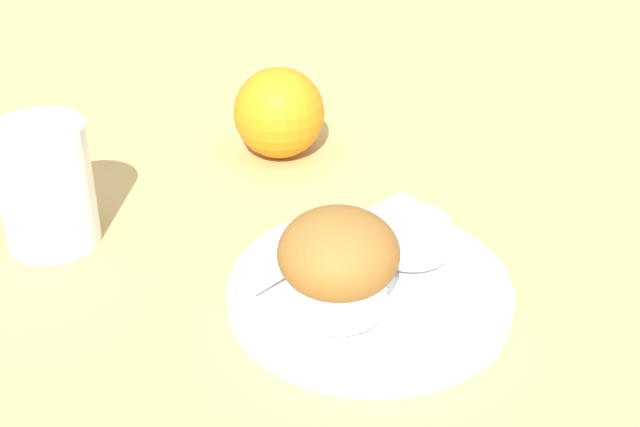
{
  "coord_description": "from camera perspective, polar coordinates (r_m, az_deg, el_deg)",
  "views": [
    {
      "loc": [
        -0.38,
        -0.36,
        0.38
      ],
      "look_at": [
        -0.03,
        0.04,
        0.06
      ],
      "focal_mm": 50.0,
      "sensor_mm": 36.0,
      "label": 1
    }
  ],
  "objects": [
    {
      "name": "orange_fruit",
      "position": [
        0.81,
        -2.64,
        6.46
      ],
      "size": [
        0.08,
        0.08,
        0.08
      ],
      "color": "orange",
      "rests_on": "ground_plane"
    },
    {
      "name": "muffin",
      "position": [
        0.57,
        1.18,
        -3.14
      ],
      "size": [
        0.08,
        0.08,
        0.07
      ],
      "color": "silver",
      "rests_on": "plate"
    },
    {
      "name": "cream_ramekin",
      "position": [
        0.64,
        5.99,
        -1.43
      ],
      "size": [
        0.06,
        0.06,
        0.02
      ],
      "color": "silver",
      "rests_on": "plate"
    },
    {
      "name": "butter_knife",
      "position": [
        0.66,
        0.94,
        -1.62
      ],
      "size": [
        0.17,
        0.03,
        0.0
      ],
      "rotation": [
        0.0,
        0.0,
        0.08
      ],
      "color": "#B7B7BC",
      "rests_on": "plate"
    },
    {
      "name": "juice_glass",
      "position": [
        0.7,
        -17.15,
        1.73
      ],
      "size": [
        0.07,
        0.07,
        0.1
      ],
      "color": "silver",
      "rests_on": "ground_plane"
    },
    {
      "name": "ground_plane",
      "position": [
        0.65,
        3.99,
        -4.68
      ],
      "size": [
        3.0,
        3.0,
        0.0
      ],
      "primitive_type": "plane",
      "color": "tan"
    },
    {
      "name": "berry_pair",
      "position": [
        0.62,
        0.5,
        -3.01
      ],
      "size": [
        0.03,
        0.02,
        0.02
      ],
      "color": "maroon",
      "rests_on": "plate"
    },
    {
      "name": "plate",
      "position": [
        0.63,
        3.21,
        -4.92
      ],
      "size": [
        0.2,
        0.2,
        0.02
      ],
      "color": "white",
      "rests_on": "ground_plane"
    }
  ]
}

